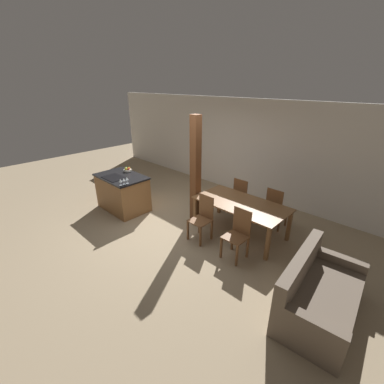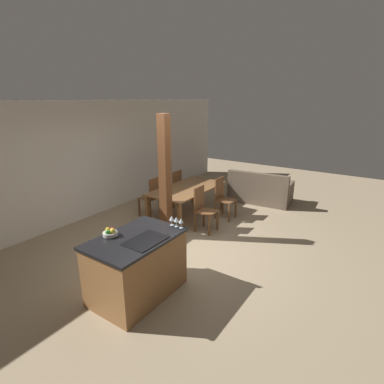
{
  "view_description": "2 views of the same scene",
  "coord_description": "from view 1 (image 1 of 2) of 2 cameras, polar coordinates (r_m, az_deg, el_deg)",
  "views": [
    {
      "loc": [
        4.05,
        -3.38,
        3.09
      ],
      "look_at": [
        0.6,
        0.2,
        0.95
      ],
      "focal_mm": 24.0,
      "sensor_mm": 36.0,
      "label": 1
    },
    {
      "loc": [
        -4.13,
        -2.99,
        2.75
      ],
      "look_at": [
        0.6,
        0.2,
        0.95
      ],
      "focal_mm": 28.0,
      "sensor_mm": 36.0,
      "label": 2
    }
  ],
  "objects": [
    {
      "name": "ground_plane",
      "position": [
        6.12,
        -5.4,
        -7.18
      ],
      "size": [
        16.0,
        16.0,
        0.0
      ],
      "primitive_type": "plane",
      "color": "#9E896B"
    },
    {
      "name": "wall_back",
      "position": [
        7.67,
        10.93,
        9.75
      ],
      "size": [
        11.2,
        0.08,
        2.7
      ],
      "color": "silver",
      "rests_on": "ground_plane"
    },
    {
      "name": "kitchen_island",
      "position": [
        6.87,
        -15.11,
        -0.08
      ],
      "size": [
        1.32,
        0.88,
        0.92
      ],
      "color": "olive",
      "rests_on": "ground_plane"
    },
    {
      "name": "fruit_bowl",
      "position": [
        6.98,
        -14.15,
        4.85
      ],
      "size": [
        0.2,
        0.2,
        0.11
      ],
      "color": "silver",
      "rests_on": "kitchen_island"
    },
    {
      "name": "wine_glass_near",
      "position": [
        6.02,
        -15.64,
        2.44
      ],
      "size": [
        0.07,
        0.07,
        0.16
      ],
      "color": "silver",
      "rests_on": "kitchen_island"
    },
    {
      "name": "wine_glass_middle",
      "position": [
        6.06,
        -14.95,
        2.66
      ],
      "size": [
        0.07,
        0.07,
        0.16
      ],
      "color": "silver",
      "rests_on": "kitchen_island"
    },
    {
      "name": "wine_glass_far",
      "position": [
        6.1,
        -14.27,
        2.87
      ],
      "size": [
        0.07,
        0.07,
        0.16
      ],
      "color": "silver",
      "rests_on": "kitchen_island"
    },
    {
      "name": "dining_table",
      "position": [
        5.58,
        10.79,
        -3.12
      ],
      "size": [
        1.96,
        1.02,
        0.73
      ],
      "color": "brown",
      "rests_on": "ground_plane"
    },
    {
      "name": "dining_chair_near_left",
      "position": [
        5.36,
        2.34,
        -5.61
      ],
      "size": [
        0.4,
        0.4,
        0.97
      ],
      "color": "brown",
      "rests_on": "ground_plane"
    },
    {
      "name": "dining_chair_near_right",
      "position": [
        4.91,
        10.15,
        -8.99
      ],
      "size": [
        0.4,
        0.4,
        0.97
      ],
      "color": "brown",
      "rests_on": "ground_plane"
    },
    {
      "name": "dining_chair_far_left",
      "position": [
        6.42,
        11.08,
        -0.95
      ],
      "size": [
        0.4,
        0.4,
        0.97
      ],
      "rotation": [
        0.0,
        0.0,
        3.14
      ],
      "color": "brown",
      "rests_on": "ground_plane"
    },
    {
      "name": "dining_chair_far_right",
      "position": [
        6.04,
        18.04,
        -3.31
      ],
      "size": [
        0.4,
        0.4,
        0.97
      ],
      "rotation": [
        0.0,
        0.0,
        3.14
      ],
      "color": "brown",
      "rests_on": "ground_plane"
    },
    {
      "name": "couch",
      "position": [
        4.32,
        26.22,
        -20.04
      ],
      "size": [
        1.0,
        1.7,
        0.87
      ],
      "rotation": [
        0.0,
        0.0,
        1.66
      ],
      "color": "brown",
      "rests_on": "ground_plane"
    },
    {
      "name": "timber_post",
      "position": [
        5.8,
        0.78,
        4.67
      ],
      "size": [
        0.19,
        0.19,
        2.48
      ],
      "color": "brown",
      "rests_on": "ground_plane"
    }
  ]
}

